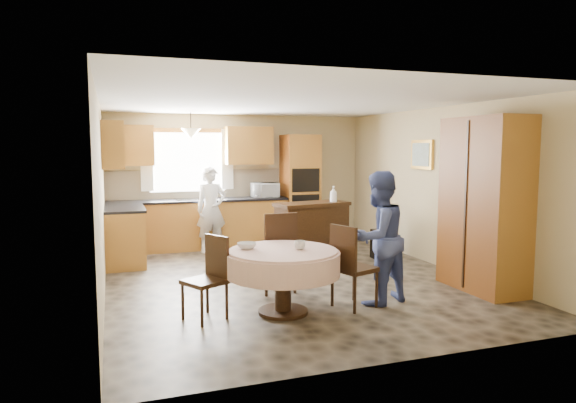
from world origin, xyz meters
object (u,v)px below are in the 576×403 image
at_px(cupboard, 485,204).
at_px(dining_table, 283,264).
at_px(person_sink, 211,210).
at_px(person_dining, 378,238).
at_px(chair_back, 278,248).
at_px(oven_tower, 300,189).
at_px(sideboard, 312,232).
at_px(chair_left, 210,273).
at_px(chair_right, 350,262).

bearing_deg(cupboard, dining_table, -178.60).
distance_m(person_sink, person_dining, 3.94).
bearing_deg(chair_back, person_dining, 138.91).
height_order(person_sink, person_dining, person_dining).
distance_m(oven_tower, sideboard, 1.66).
height_order(chair_left, chair_right, chair_right).
relative_size(oven_tower, chair_right, 2.15).
relative_size(dining_table, chair_right, 1.30).
relative_size(dining_table, person_dining, 0.80).
relative_size(oven_tower, dining_table, 1.65).
height_order(oven_tower, sideboard, oven_tower).
xyz_separation_m(chair_back, person_dining, (0.99, -0.83, 0.22)).
xyz_separation_m(chair_back, person_sink, (-0.32, 2.88, 0.19)).
xyz_separation_m(oven_tower, person_sink, (-1.84, -0.39, -0.29)).
distance_m(cupboard, person_sink, 4.67).
relative_size(chair_left, chair_right, 0.92).
height_order(dining_table, person_sink, person_sink).
xyz_separation_m(sideboard, person_dining, (-0.19, -2.60, 0.35)).
bearing_deg(cupboard, person_dining, -177.23).
xyz_separation_m(sideboard, chair_left, (-2.19, -2.48, 0.05)).
bearing_deg(person_sink, dining_table, -97.64).
relative_size(person_sink, person_dining, 0.96).
bearing_deg(chair_right, person_sink, -6.12).
relative_size(cupboard, person_sink, 1.48).
relative_size(cupboard, dining_table, 1.76).
xyz_separation_m(sideboard, chair_right, (-0.59, -2.66, 0.10)).
distance_m(dining_table, chair_left, 0.82).
xyz_separation_m(cupboard, person_sink, (-2.91, 3.63, -0.37)).
xyz_separation_m(chair_right, person_dining, (0.41, 0.07, 0.25)).
bearing_deg(cupboard, chair_back, 163.85).
height_order(cupboard, person_sink, cupboard).
xyz_separation_m(dining_table, person_dining, (1.20, -0.01, 0.23)).
height_order(oven_tower, person_dining, oven_tower).
distance_m(sideboard, chair_right, 2.73).
bearing_deg(chair_right, chair_left, 63.74).
bearing_deg(person_dining, chair_left, -22.14).
bearing_deg(chair_left, cupboard, 61.46).
bearing_deg(person_dining, person_sink, -89.31).
distance_m(dining_table, person_sink, 3.71).
xyz_separation_m(chair_left, person_dining, (2.01, -0.12, 0.30)).
xyz_separation_m(chair_left, person_sink, (0.70, 3.59, 0.26)).
bearing_deg(sideboard, chair_right, -113.13).
xyz_separation_m(oven_tower, chair_back, (-1.53, -3.27, -0.48)).
relative_size(sideboard, dining_table, 0.98).
bearing_deg(dining_table, cupboard, 1.40).
xyz_separation_m(chair_left, chair_back, (1.02, 0.71, 0.08)).
bearing_deg(oven_tower, chair_right, -102.68).
relative_size(oven_tower, person_dining, 1.33).
height_order(oven_tower, chair_left, oven_tower).
bearing_deg(dining_table, chair_back, 75.89).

